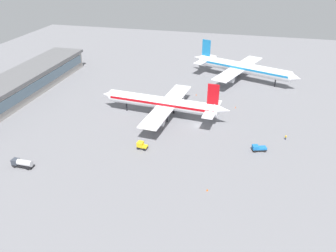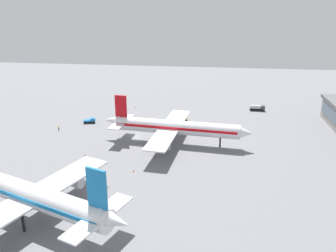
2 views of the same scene
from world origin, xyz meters
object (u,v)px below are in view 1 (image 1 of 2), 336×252
(airplane_at_gate, at_px, (163,103))
(airplane_taxiing, at_px, (242,68))
(pushback_tractor, at_px, (258,148))
(safety_cone_far_side, at_px, (196,95))
(safety_cone_mid_apron, at_px, (236,107))
(fuel_truck, at_px, (22,163))
(baggage_tug, at_px, (142,145))
(safety_cone_near_gate, at_px, (207,190))
(ground_crew_worker, at_px, (286,137))

(airplane_at_gate, distance_m, airplane_taxiing, 53.92)
(pushback_tractor, bearing_deg, airplane_taxiing, -99.74)
(airplane_taxiing, height_order, safety_cone_far_side, airplane_taxiing)
(safety_cone_mid_apron, bearing_deg, airplane_taxiing, 179.35)
(airplane_at_gate, bearing_deg, fuel_truck, 58.73)
(baggage_tug, bearing_deg, fuel_truck, 36.60)
(safety_cone_near_gate, distance_m, safety_cone_far_side, 63.67)
(fuel_truck, bearing_deg, safety_cone_far_side, -120.87)
(fuel_truck, height_order, ground_crew_worker, fuel_truck)
(pushback_tractor, distance_m, ground_crew_worker, 12.73)
(pushback_tractor, xyz_separation_m, safety_cone_far_side, (-38.91, -26.27, -0.67))
(pushback_tractor, relative_size, fuel_truck, 0.75)
(baggage_tug, relative_size, ground_crew_worker, 2.02)
(airplane_taxiing, height_order, safety_cone_mid_apron, airplane_taxiing)
(airplane_taxiing, distance_m, pushback_tractor, 64.00)
(airplane_at_gate, relative_size, safety_cone_near_gate, 83.53)
(airplane_taxiing, height_order, baggage_tug, airplane_taxiing)
(pushback_tractor, height_order, safety_cone_mid_apron, pushback_tractor)
(baggage_tug, relative_size, safety_cone_near_gate, 5.63)
(baggage_tug, relative_size, safety_cone_mid_apron, 5.63)
(safety_cone_near_gate, bearing_deg, airplane_taxiing, 177.32)
(airplane_taxiing, relative_size, ground_crew_worker, 30.96)
(ground_crew_worker, bearing_deg, safety_cone_far_side, 99.24)
(airplane_at_gate, distance_m, baggage_tug, 24.07)
(ground_crew_worker, bearing_deg, safety_cone_near_gate, -163.83)
(airplane_at_gate, height_order, safety_cone_near_gate, airplane_at_gate)
(airplane_taxiing, xyz_separation_m, ground_crew_worker, (53.93, 17.39, -5.09))
(safety_cone_near_gate, bearing_deg, airplane_at_gate, -150.66)
(baggage_tug, distance_m, ground_crew_worker, 47.65)
(airplane_at_gate, relative_size, baggage_tug, 14.83)
(fuel_truck, relative_size, safety_cone_near_gate, 10.55)
(ground_crew_worker, distance_m, safety_cone_near_gate, 39.01)
(safety_cone_near_gate, bearing_deg, pushback_tractor, 151.34)
(pushback_tractor, height_order, safety_cone_far_side, pushback_tractor)
(airplane_at_gate, bearing_deg, baggage_tug, 93.26)
(airplane_taxiing, bearing_deg, baggage_tug, -90.57)
(pushback_tractor, relative_size, baggage_tug, 1.41)
(safety_cone_far_side, bearing_deg, safety_cone_mid_apron, 63.10)
(airplane_at_gate, xyz_separation_m, airplane_taxiing, (-47.13, 26.19, 0.40))
(pushback_tractor, height_order, baggage_tug, baggage_tug)
(airplane_at_gate, distance_m, safety_cone_near_gate, 45.49)
(safety_cone_near_gate, height_order, safety_cone_far_side, same)
(fuel_truck, xyz_separation_m, ground_crew_worker, (-34.79, 74.87, -0.54))
(safety_cone_near_gate, bearing_deg, ground_crew_worker, 146.67)
(ground_crew_worker, bearing_deg, safety_cone_mid_apron, 89.87)
(airplane_taxiing, xyz_separation_m, safety_cone_mid_apron, (33.04, -0.37, -5.64))
(pushback_tractor, bearing_deg, safety_cone_mid_apron, -90.85)
(baggage_tug, height_order, safety_cone_near_gate, baggage_tug)
(airplane_taxiing, height_order, ground_crew_worker, airplane_taxiing)
(airplane_taxiing, bearing_deg, fuel_truck, -102.50)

